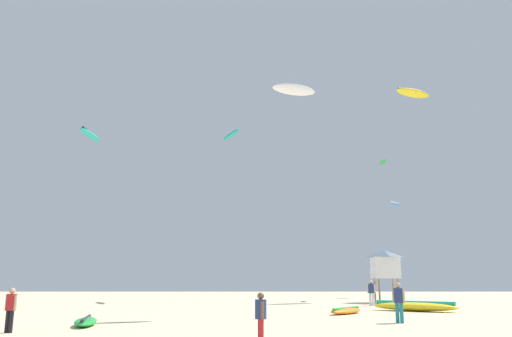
% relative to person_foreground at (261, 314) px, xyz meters
% --- Properties ---
extents(person_foreground, '(0.36, 0.51, 1.57)m').
position_rel_person_foreground_xyz_m(person_foreground, '(0.00, 0.00, 0.00)').
color(person_foreground, '#B21E23').
rests_on(person_foreground, ground).
extents(person_midground, '(0.51, 0.37, 1.64)m').
position_rel_person_foreground_xyz_m(person_midground, '(-9.39, 3.47, 0.04)').
color(person_midground, black).
rests_on(person_midground, ground).
extents(person_left, '(0.51, 0.40, 1.78)m').
position_rel_person_foreground_xyz_m(person_left, '(6.34, 7.47, 0.12)').
color(person_left, teal).
rests_on(person_left, ground).
extents(person_right, '(0.56, 0.40, 1.79)m').
position_rel_person_foreground_xyz_m(person_right, '(8.17, 21.15, 0.13)').
color(person_right, silver).
rests_on(person_right, ground).
extents(kite_grounded_near, '(5.10, 3.76, 0.62)m').
position_rel_person_foreground_xyz_m(kite_grounded_near, '(9.46, 15.26, -0.63)').
color(kite_grounded_near, yellow).
rests_on(kite_grounded_near, ground).
extents(kite_grounded_mid, '(1.49, 3.22, 0.37)m').
position_rel_person_foreground_xyz_m(kite_grounded_mid, '(-7.41, 6.22, -0.74)').
color(kite_grounded_mid, green).
rests_on(kite_grounded_mid, ground).
extents(kite_grounded_far, '(2.62, 2.99, 0.39)m').
position_rel_person_foreground_xyz_m(kite_grounded_far, '(4.91, 13.08, -0.74)').
color(kite_grounded_far, orange).
rests_on(kite_grounded_far, ground).
extents(lifeguard_tower, '(2.30, 2.30, 4.15)m').
position_rel_person_foreground_xyz_m(lifeguard_tower, '(10.39, 25.56, 2.14)').
color(lifeguard_tower, '#8C704C').
rests_on(lifeguard_tower, ground).
extents(kite_aloft_0, '(1.33, 4.08, 0.74)m').
position_rel_person_foreground_xyz_m(kite_aloft_0, '(-14.73, 26.47, 13.31)').
color(kite_aloft_0, '#19B29E').
extents(kite_aloft_1, '(2.86, 1.71, 0.65)m').
position_rel_person_foreground_xyz_m(kite_aloft_1, '(2.11, 12.06, 11.99)').
color(kite_aloft_1, white).
extents(kite_aloft_2, '(2.47, 3.94, 0.90)m').
position_rel_person_foreground_xyz_m(kite_aloft_2, '(-2.51, 29.78, 14.28)').
color(kite_aloft_2, '#19B29E').
extents(kite_aloft_3, '(0.83, 2.18, 0.33)m').
position_rel_person_foreground_xyz_m(kite_aloft_3, '(12.19, 31.37, 11.99)').
color(kite_aloft_3, green).
extents(kite_aloft_4, '(2.07, 2.12, 0.54)m').
position_rel_person_foreground_xyz_m(kite_aloft_4, '(14.52, 36.64, 8.74)').
color(kite_aloft_4, blue).
extents(kite_aloft_5, '(4.21, 2.98, 0.70)m').
position_rel_person_foreground_xyz_m(kite_aloft_5, '(15.11, 30.00, 18.56)').
color(kite_aloft_5, yellow).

